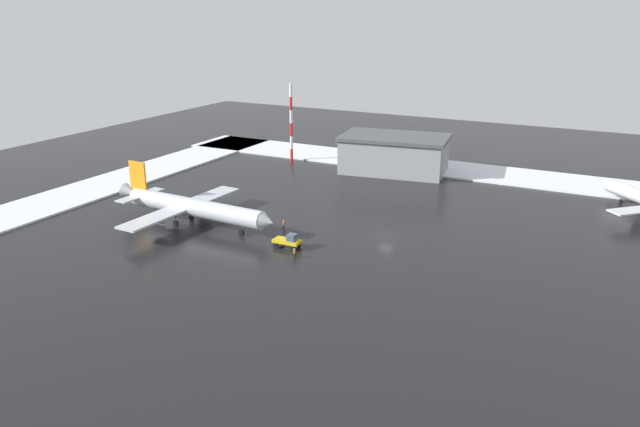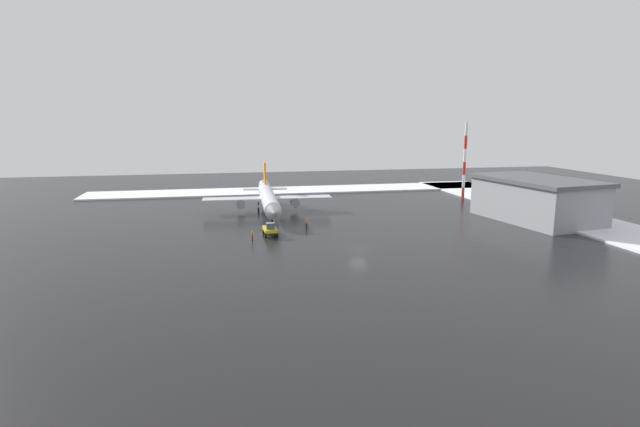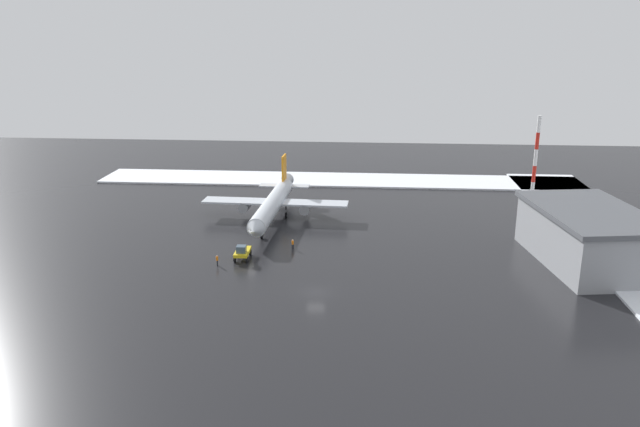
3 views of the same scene
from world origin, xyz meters
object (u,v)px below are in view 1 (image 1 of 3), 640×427
at_px(pushback_tug, 288,241).
at_px(airplane_far_rear, 191,207).
at_px(cargo_hangar, 394,154).
at_px(ground_crew_beside_wing, 294,252).
at_px(antenna_mast, 291,123).
at_px(ground_crew_by_nose_gear, 284,224).

bearing_deg(pushback_tug, airplane_far_rear, 173.68).
bearing_deg(cargo_hangar, ground_crew_beside_wing, 87.22).
bearing_deg(cargo_hangar, antenna_mast, -3.89).
xyz_separation_m(airplane_far_rear, cargo_hangar, (-18.67, -52.85, 1.04)).
distance_m(antenna_mast, cargo_hangar, 27.68).
bearing_deg(ground_crew_by_nose_gear, antenna_mast, -78.14).
bearing_deg(pushback_tug, antenna_mast, 118.08).
distance_m(airplane_far_rear, antenna_mast, 51.82).
bearing_deg(cargo_hangar, airplane_far_rear, 62.16).
relative_size(airplane_far_rear, antenna_mast, 1.76).
relative_size(pushback_tug, antenna_mast, 0.24).
relative_size(airplane_far_rear, cargo_hangar, 1.29).
bearing_deg(ground_crew_beside_wing, airplane_far_rear, 67.91).
relative_size(airplane_far_rear, pushback_tug, 7.44).
height_order(ground_crew_beside_wing, ground_crew_by_nose_gear, same).
bearing_deg(antenna_mast, ground_crew_beside_wing, 120.35).
bearing_deg(ground_crew_by_nose_gear, pushback_tug, 108.92).
bearing_deg(antenna_mast, pushback_tug, 119.46).
bearing_deg(airplane_far_rear, antenna_mast, 101.56).
distance_m(pushback_tug, ground_crew_beside_wing, 4.58).
height_order(ground_crew_by_nose_gear, antenna_mast, antenna_mast).
bearing_deg(cargo_hangar, pushback_tug, 84.37).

